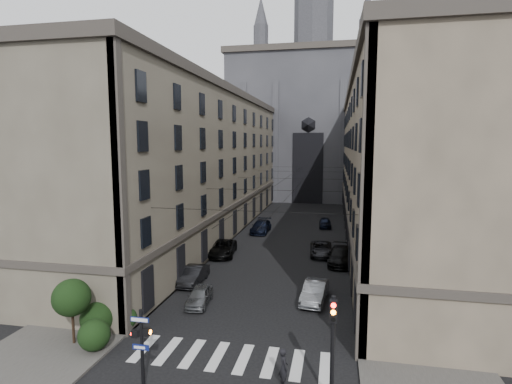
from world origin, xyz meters
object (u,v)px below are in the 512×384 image
Objects in this scene: car_right_midfar at (341,256)px; pedestrian at (284,367)px; car_right_near at (315,292)px; pedestrian_signal_left at (142,343)px; car_left_midnear at (194,275)px; car_left_midfar at (222,248)px; car_right_midnear at (321,249)px; gothic_tower at (312,117)px; traffic_light_right at (333,338)px; car_left_near at (199,296)px; car_left_far at (261,227)px; car_right_far at (325,223)px.

pedestrian reaches higher than car_right_midfar.
pedestrian is at bearing -88.84° from car_right_near.
car_left_midnear is at bearing 100.55° from pedestrian_signal_left.
car_left_midfar is 1.13× the size of car_right_midnear.
car_right_midfar is at bearing 84.91° from car_right_near.
traffic_light_right is (5.60, -73.04, -14.51)m from gothic_tower.
traffic_light_right is 14.12m from car_left_near.
car_right_midfar reaches higher than car_left_midnear.
car_right_midnear is (10.40, 10.92, -0.03)m from car_left_midnear.
car_left_far is (-9.80, 34.53, -2.49)m from traffic_light_right.
car_left_midfar is at bearing -1.37° from pedestrian.
car_left_midfar is 12.41m from car_right_midfar.
car_right_midfar is (2.00, 10.15, 0.05)m from car_right_near.
car_right_far is (-2.00, 17.20, -0.12)m from car_right_midfar.
gothic_tower is 63.41m from car_right_near.
car_left_near is 0.77× the size of car_right_midnear.
car_right_near reaches higher than car_right_midnear.
car_left_far reaches higher than car_right_near.
car_right_midnear is (-1.40, 24.91, -2.59)m from traffic_light_right.
traffic_light_right is 1.35× the size of car_left_near.
traffic_light_right is 2.69× the size of pedestrian.
car_right_near is 27.36m from car_right_far.
car_left_far is (-4.20, -38.51, -17.00)m from gothic_tower.
car_right_midnear is at bearing 45.76° from car_left_midnear.
pedestrian reaches higher than car_left_near.
car_left_far is 1.18× the size of car_right_near.
car_right_near is at bearing 96.60° from traffic_light_right.
gothic_tower is 10.54× the size of car_left_far.
pedestrian_signal_left is 34.99m from car_left_far.
pedestrian_signal_left is 26.53m from car_right_midnear.
car_left_near is at bearing -65.06° from car_left_midnear.
gothic_tower is at bearing -22.30° from pedestrian.
car_left_midnear is at bearing -137.05° from car_right_midnear.
pedestrian_signal_left is 2.07× the size of pedestrian.
pedestrian is (7.45, -8.74, 0.31)m from car_left_near.
pedestrian_signal_left is 14.75m from car_left_midnear.
car_right_midfar is at bearing -32.81° from pedestrian.
car_right_far is (8.40, 29.64, 0.04)m from car_left_near.
car_right_midfar reaches higher than car_right_far.
car_right_midnear is at bearing -92.74° from car_right_far.
car_left_near is 4.63m from car_left_midnear.
car_right_far is at bearing -82.87° from gothic_tower.
car_right_near is 10.35m from car_right_midfar.
pedestrian is at bearing -94.15° from car_right_far.
car_right_near is 12.81m from car_right_midnear.
car_left_near is 0.70× the size of car_left_far.
car_left_far is 12.77m from car_right_midnear.
pedestrian_signal_left reaches higher than car_right_midfar.
gothic_tower is 74.67m from traffic_light_right.
car_right_far is (0.00, 27.36, -0.07)m from car_right_near.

